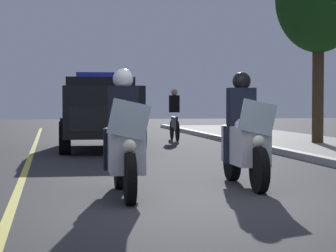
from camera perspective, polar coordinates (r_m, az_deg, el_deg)
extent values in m
plane|color=#333335|center=(8.04, 2.49, -6.94)|extent=(80.00, 80.00, 0.00)
cube|color=#E0D14C|center=(7.86, -13.59, -7.17)|extent=(48.00, 0.12, 0.01)
cylinder|color=black|center=(8.04, -3.35, -4.63)|extent=(0.64, 0.13, 0.64)
cylinder|color=black|center=(9.53, -4.23, -3.58)|extent=(0.64, 0.15, 0.64)
cube|color=white|center=(8.74, -3.82, -2.12)|extent=(1.21, 0.47, 0.56)
ellipsoid|color=white|center=(8.67, -3.79, -0.17)|extent=(0.57, 0.33, 0.24)
cube|color=silver|center=(8.09, -3.43, 0.59)|extent=(0.07, 0.56, 0.53)
sphere|color=#F9F4CC|center=(8.05, -3.38, -1.77)|extent=(0.17, 0.17, 0.17)
sphere|color=red|center=(8.21, -4.62, 0.12)|extent=(0.09, 0.09, 0.09)
sphere|color=#1933F2|center=(8.24, -2.40, 0.13)|extent=(0.09, 0.09, 0.09)
cube|color=black|center=(8.94, -3.96, 1.57)|extent=(0.29, 0.41, 0.60)
cube|color=black|center=(8.93, -2.64, -2.03)|extent=(0.18, 0.14, 0.56)
cube|color=black|center=(8.89, -5.20, -2.05)|extent=(0.18, 0.14, 0.56)
sphere|color=silver|center=(8.93, -3.95, 4.13)|extent=(0.28, 0.28, 0.28)
cylinder|color=black|center=(9.11, 7.99, -3.86)|extent=(0.64, 0.13, 0.64)
cylinder|color=black|center=(10.55, 5.62, -3.03)|extent=(0.64, 0.15, 0.64)
cube|color=white|center=(9.78, 6.76, -1.68)|extent=(1.21, 0.47, 0.56)
ellipsoid|color=white|center=(9.72, 6.84, 0.07)|extent=(0.57, 0.33, 0.24)
cube|color=silver|center=(9.16, 7.84, 0.75)|extent=(0.07, 0.56, 0.53)
sphere|color=#F9F4CC|center=(9.11, 7.93, -1.33)|extent=(0.17, 0.17, 0.17)
sphere|color=red|center=(9.24, 6.65, 0.34)|extent=(0.09, 0.09, 0.09)
sphere|color=#1933F2|center=(9.33, 8.54, 0.34)|extent=(0.09, 0.09, 0.09)
cube|color=black|center=(9.98, 6.41, 1.62)|extent=(0.29, 0.41, 0.60)
cube|color=black|center=(10.00, 7.60, -1.60)|extent=(0.18, 0.14, 0.56)
cube|color=black|center=(9.89, 5.37, -1.63)|extent=(0.18, 0.14, 0.56)
sphere|color=black|center=(9.97, 6.45, 3.92)|extent=(0.28, 0.28, 0.28)
cube|color=black|center=(17.41, -6.05, 1.30)|extent=(4.94, 2.01, 1.24)
cube|color=black|center=(17.71, -6.10, 3.58)|extent=(2.44, 1.80, 0.36)
cube|color=#2633D8|center=(17.52, -6.07, 4.45)|extent=(0.31, 1.21, 0.14)
cube|color=black|center=(15.02, -5.58, 0.64)|extent=(0.16, 1.62, 0.56)
cylinder|color=black|center=(15.96, -2.52, -0.99)|extent=(0.81, 0.30, 0.80)
cylinder|color=black|center=(15.86, -9.00, -1.03)|extent=(0.81, 0.30, 0.80)
cylinder|color=black|center=(19.04, -3.57, -0.48)|extent=(0.81, 0.30, 0.80)
cylinder|color=black|center=(18.95, -8.99, -0.52)|extent=(0.81, 0.30, 0.80)
cylinder|color=black|center=(20.72, 0.82, -0.46)|extent=(0.66, 0.05, 0.66)
cylinder|color=black|center=(21.80, 0.33, -0.33)|extent=(0.66, 0.05, 0.66)
cube|color=black|center=(21.25, 0.57, 0.33)|extent=(1.00, 0.08, 0.36)
cube|color=black|center=(21.29, 0.55, 1.95)|extent=(0.25, 0.33, 0.56)
sphere|color=tan|center=(21.26, 0.56, 2.97)|extent=(0.22, 0.22, 0.22)
cylinder|color=#42301E|center=(19.05, 12.97, 3.28)|extent=(0.33, 0.33, 3.14)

